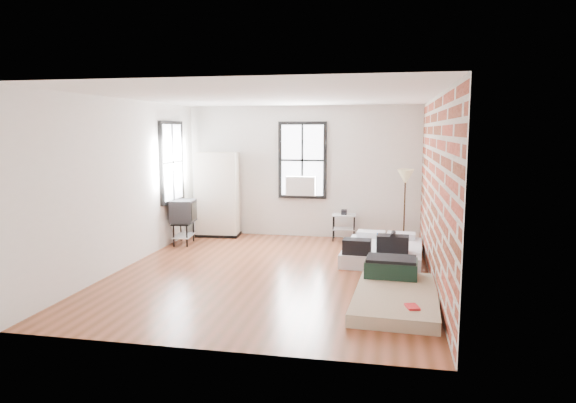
% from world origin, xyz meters
% --- Properties ---
extents(ground, '(6.00, 6.00, 0.00)m').
position_xyz_m(ground, '(0.00, 0.00, 0.00)').
color(ground, brown).
rests_on(ground, ground).
extents(room_shell, '(5.02, 6.02, 2.80)m').
position_xyz_m(room_shell, '(0.23, 0.36, 1.74)').
color(room_shell, silver).
rests_on(room_shell, ground).
extents(mattress_main, '(1.45, 1.89, 0.58)m').
position_xyz_m(mattress_main, '(1.74, 1.24, 0.16)').
color(mattress_main, white).
rests_on(mattress_main, ground).
extents(mattress_bare, '(1.18, 2.09, 0.44)m').
position_xyz_m(mattress_bare, '(1.93, -0.95, 0.13)').
color(mattress_bare, tan).
rests_on(mattress_bare, ground).
extents(wardrobe, '(0.96, 0.60, 1.82)m').
position_xyz_m(wardrobe, '(-1.80, 2.65, 0.91)').
color(wardrobe, black).
rests_on(wardrobe, ground).
extents(side_table, '(0.50, 0.41, 0.64)m').
position_xyz_m(side_table, '(0.92, 2.72, 0.43)').
color(side_table, black).
rests_on(side_table, ground).
extents(floor_lamp, '(0.32, 0.32, 1.51)m').
position_xyz_m(floor_lamp, '(2.15, 2.65, 1.28)').
color(floor_lamp, black).
rests_on(floor_lamp, ground).
extents(tv_stand, '(0.51, 0.68, 0.90)m').
position_xyz_m(tv_stand, '(-2.21, 1.73, 0.64)').
color(tv_stand, black).
rests_on(tv_stand, ground).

